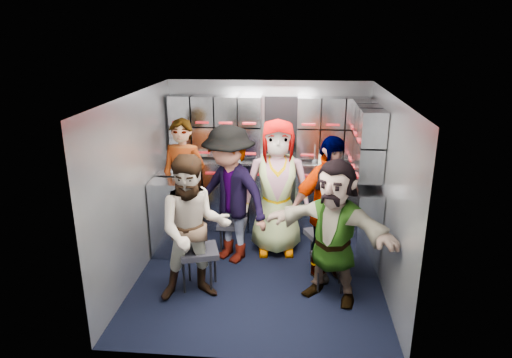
# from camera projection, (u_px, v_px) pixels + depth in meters

# --- Properties ---
(floor) EXTENTS (3.00, 3.00, 0.00)m
(floor) POSITION_uv_depth(u_px,v_px,m) (259.00, 273.00, 5.43)
(floor) COLOR black
(floor) RESTS_ON ground
(wall_back) EXTENTS (2.80, 0.04, 2.10)m
(wall_back) POSITION_uv_depth(u_px,v_px,m) (268.00, 155.00, 6.52)
(wall_back) COLOR #969BA4
(wall_back) RESTS_ON ground
(wall_left) EXTENTS (0.04, 3.00, 2.10)m
(wall_left) POSITION_uv_depth(u_px,v_px,m) (138.00, 186.00, 5.22)
(wall_left) COLOR #969BA4
(wall_left) RESTS_ON ground
(wall_right) EXTENTS (0.04, 3.00, 2.10)m
(wall_right) POSITION_uv_depth(u_px,v_px,m) (387.00, 194.00, 4.98)
(wall_right) COLOR #969BA4
(wall_right) RESTS_ON ground
(ceiling) EXTENTS (2.80, 3.00, 0.02)m
(ceiling) POSITION_uv_depth(u_px,v_px,m) (260.00, 96.00, 4.77)
(ceiling) COLOR silver
(ceiling) RESTS_ON wall_back
(cart_bank_back) EXTENTS (2.68, 0.38, 0.99)m
(cart_bank_back) POSITION_uv_depth(u_px,v_px,m) (267.00, 196.00, 6.49)
(cart_bank_back) COLOR #979CA7
(cart_bank_back) RESTS_ON ground
(cart_bank_left) EXTENTS (0.38, 0.76, 0.99)m
(cart_bank_left) POSITION_uv_depth(u_px,v_px,m) (172.00, 213.00, 5.90)
(cart_bank_left) COLOR #979CA7
(cart_bank_left) RESTS_ON ground
(counter) EXTENTS (2.68, 0.42, 0.03)m
(counter) POSITION_uv_depth(u_px,v_px,m) (267.00, 161.00, 6.33)
(counter) COLOR silver
(counter) RESTS_ON cart_bank_back
(locker_bank_back) EXTENTS (2.68, 0.28, 0.82)m
(locker_bank_back) POSITION_uv_depth(u_px,v_px,m) (268.00, 127.00, 6.24)
(locker_bank_back) COLOR #979CA7
(locker_bank_back) RESTS_ON wall_back
(locker_bank_right) EXTENTS (0.28, 1.00, 0.82)m
(locker_bank_right) POSITION_uv_depth(u_px,v_px,m) (367.00, 139.00, 5.51)
(locker_bank_right) COLOR #979CA7
(locker_bank_right) RESTS_ON wall_right
(right_cabinet) EXTENTS (0.28, 1.20, 1.00)m
(right_cabinet) POSITION_uv_depth(u_px,v_px,m) (362.00, 218.00, 5.73)
(right_cabinet) COLOR #979CA7
(right_cabinet) RESTS_ON ground
(coffee_niche) EXTENTS (0.46, 0.16, 0.84)m
(coffee_niche) POSITION_uv_depth(u_px,v_px,m) (281.00, 127.00, 6.28)
(coffee_niche) COLOR black
(coffee_niche) RESTS_ON wall_back
(red_latch_strip) EXTENTS (2.60, 0.02, 0.03)m
(red_latch_strip) POSITION_uv_depth(u_px,v_px,m) (266.00, 175.00, 6.18)
(red_latch_strip) COLOR red
(red_latch_strip) RESTS_ON cart_bank_back
(jump_seat_near_left) EXTENTS (0.50, 0.48, 0.48)m
(jump_seat_near_left) POSITION_uv_depth(u_px,v_px,m) (199.00, 253.00, 5.00)
(jump_seat_near_left) COLOR black
(jump_seat_near_left) RESTS_ON ground
(jump_seat_mid_left) EXTENTS (0.36, 0.34, 0.42)m
(jump_seat_mid_left) POSITION_uv_depth(u_px,v_px,m) (232.00, 225.00, 5.83)
(jump_seat_mid_left) COLOR black
(jump_seat_mid_left) RESTS_ON ground
(jump_seat_center) EXTENTS (0.44, 0.42, 0.50)m
(jump_seat_center) POSITION_uv_depth(u_px,v_px,m) (277.00, 214.00, 6.02)
(jump_seat_center) COLOR black
(jump_seat_center) RESTS_ON ground
(jump_seat_mid_right) EXTENTS (0.52, 0.51, 0.47)m
(jump_seat_mid_right) POSITION_uv_depth(u_px,v_px,m) (325.00, 236.00, 5.42)
(jump_seat_mid_right) COLOR black
(jump_seat_mid_right) RESTS_ON ground
(jump_seat_near_right) EXTENTS (0.42, 0.41, 0.40)m
(jump_seat_near_right) POSITION_uv_depth(u_px,v_px,m) (330.00, 259.00, 5.00)
(jump_seat_near_right) COLOR black
(jump_seat_near_right) RESTS_ON ground
(attendant_standing) EXTENTS (0.68, 0.52, 1.70)m
(attendant_standing) POSITION_uv_depth(u_px,v_px,m) (184.00, 184.00, 5.93)
(attendant_standing) COLOR black
(attendant_standing) RESTS_ON ground
(attendant_arc_a) EXTENTS (0.91, 0.79, 1.59)m
(attendant_arc_a) POSITION_uv_depth(u_px,v_px,m) (194.00, 229.00, 4.71)
(attendant_arc_a) COLOR black
(attendant_arc_a) RESTS_ON ground
(attendant_arc_b) EXTENTS (1.27, 1.11, 1.71)m
(attendant_arc_b) POSITION_uv_depth(u_px,v_px,m) (230.00, 195.00, 5.51)
(attendant_arc_b) COLOR black
(attendant_arc_b) RESTS_ON ground
(attendant_arc_c) EXTENTS (0.89, 0.62, 1.74)m
(attendant_arc_c) POSITION_uv_depth(u_px,v_px,m) (277.00, 188.00, 5.71)
(attendant_arc_c) COLOR black
(attendant_arc_c) RESTS_ON ground
(attendant_arc_d) EXTENTS (1.06, 0.85, 1.68)m
(attendant_arc_d) POSITION_uv_depth(u_px,v_px,m) (328.00, 209.00, 5.12)
(attendant_arc_d) COLOR black
(attendant_arc_d) RESTS_ON ground
(attendant_arc_e) EXTENTS (1.49, 1.04, 1.55)m
(attendant_arc_e) POSITION_uv_depth(u_px,v_px,m) (333.00, 232.00, 4.70)
(attendant_arc_e) COLOR black
(attendant_arc_e) RESTS_ON ground
(bottle_left) EXTENTS (0.07, 0.07, 0.28)m
(bottle_left) POSITION_uv_depth(u_px,v_px,m) (238.00, 151.00, 6.27)
(bottle_left) COLOR white
(bottle_left) RESTS_ON counter
(bottle_mid) EXTENTS (0.07, 0.07, 0.27)m
(bottle_mid) POSITION_uv_depth(u_px,v_px,m) (285.00, 152.00, 6.21)
(bottle_mid) COLOR white
(bottle_mid) RESTS_ON counter
(bottle_right) EXTENTS (0.06, 0.06, 0.26)m
(bottle_right) POSITION_uv_depth(u_px,v_px,m) (315.00, 153.00, 6.18)
(bottle_right) COLOR white
(bottle_right) RESTS_ON counter
(cup_left) EXTENTS (0.08, 0.08, 0.10)m
(cup_left) POSITION_uv_depth(u_px,v_px,m) (223.00, 157.00, 6.30)
(cup_left) COLOR #CAB88E
(cup_left) RESTS_ON counter
(cup_right) EXTENTS (0.08, 0.08, 0.11)m
(cup_right) POSITION_uv_depth(u_px,v_px,m) (321.00, 159.00, 6.19)
(cup_right) COLOR #CAB88E
(cup_right) RESTS_ON counter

